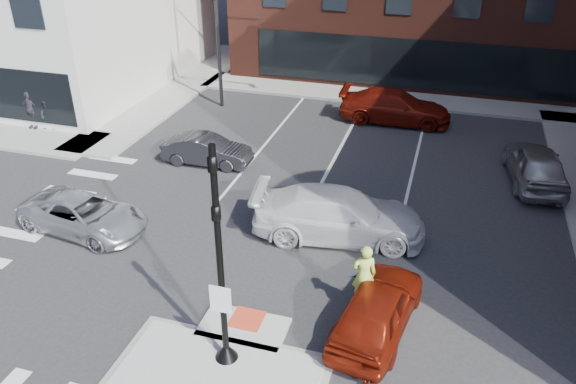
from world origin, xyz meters
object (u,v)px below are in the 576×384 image
(silver_suv, at_px, (84,214))
(pedestrian_a, at_px, (48,115))
(bg_car_silver, at_px, (536,165))
(white_pickup, at_px, (339,214))
(bg_car_red, at_px, (395,107))
(cyclist, at_px, (363,292))
(pedestrian_b, at_px, (31,110))
(red_sedan, at_px, (377,308))
(bg_car_dark, at_px, (207,150))

(silver_suv, height_order, pedestrian_a, pedestrian_a)
(bg_car_silver, height_order, pedestrian_a, pedestrian_a)
(white_pickup, height_order, pedestrian_a, white_pickup)
(bg_car_silver, xyz_separation_m, bg_car_red, (-6.35, 5.15, 0.00))
(cyclist, distance_m, pedestrian_a, 19.28)
(bg_car_silver, bearing_deg, pedestrian_b, -3.64)
(red_sedan, distance_m, pedestrian_b, 20.79)
(bg_car_red, bearing_deg, pedestrian_b, 108.67)
(pedestrian_b, bearing_deg, pedestrian_a, -0.06)
(bg_car_silver, distance_m, bg_car_red, 8.18)
(silver_suv, xyz_separation_m, bg_car_silver, (15.46, 8.46, 0.17))
(pedestrian_b, bearing_deg, cyclist, -26.03)
(silver_suv, height_order, bg_car_dark, silver_suv)
(white_pickup, bearing_deg, cyclist, -166.84)
(silver_suv, relative_size, pedestrian_b, 2.47)
(bg_car_silver, relative_size, cyclist, 2.06)
(bg_car_silver, xyz_separation_m, pedestrian_a, (-22.45, -1.23, 0.09))
(white_pickup, xyz_separation_m, pedestrian_a, (-15.63, 5.00, 0.04))
(cyclist, relative_size, pedestrian_b, 1.23)
(silver_suv, xyz_separation_m, cyclist, (10.15, -1.58, 0.13))
(bg_car_dark, distance_m, pedestrian_b, 9.90)
(pedestrian_a, bearing_deg, pedestrian_b, -179.16)
(bg_car_dark, bearing_deg, bg_car_red, -46.15)
(cyclist, relative_size, pedestrian_a, 1.54)
(bg_car_dark, bearing_deg, cyclist, -135.34)
(white_pickup, relative_size, cyclist, 2.55)
(pedestrian_b, bearing_deg, bg_car_silver, 2.95)
(silver_suv, bearing_deg, pedestrian_a, 51.77)
(bg_car_red, bearing_deg, red_sedan, -176.24)
(cyclist, bearing_deg, pedestrian_a, -47.60)
(silver_suv, bearing_deg, bg_car_dark, -9.32)
(bg_car_dark, bearing_deg, red_sedan, -135.49)
(white_pickup, xyz_separation_m, cyclist, (1.51, -3.81, -0.08))
(bg_car_dark, bearing_deg, silver_suv, 161.06)
(cyclist, height_order, pedestrian_a, cyclist)
(silver_suv, height_order, bg_car_red, bg_car_red)
(silver_suv, relative_size, red_sedan, 1.07)
(bg_car_dark, xyz_separation_m, bg_car_silver, (13.55, 2.23, 0.17))
(silver_suv, distance_m, cyclist, 10.28)
(red_sedan, bearing_deg, bg_car_red, -75.75)
(pedestrian_a, relative_size, pedestrian_b, 0.80)
(bg_car_dark, bearing_deg, pedestrian_b, 82.34)
(red_sedan, xyz_separation_m, cyclist, (-0.50, 0.52, 0.04))
(bg_car_dark, relative_size, pedestrian_b, 2.07)
(bg_car_red, distance_m, pedestrian_b, 18.19)
(bg_car_red, xyz_separation_m, pedestrian_b, (-17.04, -6.38, 0.28))
(white_pickup, xyz_separation_m, pedestrian_b, (-16.57, 5.00, 0.23))
(white_pickup, distance_m, bg_car_dark, 7.83)
(red_sedan, distance_m, bg_car_silver, 11.60)
(pedestrian_a, bearing_deg, bg_car_silver, 3.97)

